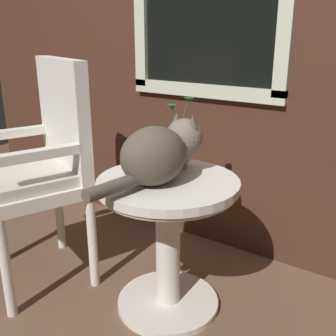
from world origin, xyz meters
The scene contains 6 objects.
ground_plane centered at (0.00, 0.00, 0.00)m, with size 6.00×6.00×0.00m, color brown.
back_wall centered at (0.00, 0.88, 1.30)m, with size 4.00×0.07×2.60m.
wicker_side_table centered at (0.06, 0.23, 0.42)m, with size 0.59×0.59×0.60m.
wicker_chair centered at (-0.58, 0.11, 0.60)m, with size 0.61×0.58×1.06m.
cat centered at (0.04, 0.19, 0.73)m, with size 0.26×0.59×0.25m.
pewter_vase_with_ivy centered at (0.01, 0.38, 0.70)m, with size 0.12×0.12×0.31m.
Camera 1 is at (0.93, -1.02, 1.17)m, focal length 42.92 mm.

